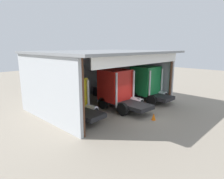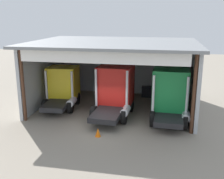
% 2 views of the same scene
% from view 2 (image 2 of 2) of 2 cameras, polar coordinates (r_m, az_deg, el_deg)
% --- Properties ---
extents(ground_plane, '(80.00, 80.00, 0.00)m').
position_cam_2_polar(ground_plane, '(18.83, -1.85, -7.82)').
color(ground_plane, gray).
rests_on(ground_plane, ground).
extents(workshop_shed, '(12.70, 9.94, 5.43)m').
position_cam_2_polar(workshop_shed, '(22.74, 1.02, 5.92)').
color(workshop_shed, '#ADB2B7').
rests_on(workshop_shed, ground).
extents(truck_yellow_center_bay, '(2.71, 4.67, 3.31)m').
position_cam_2_polar(truck_yellow_center_bay, '(22.80, -10.21, 0.57)').
color(truck_yellow_center_bay, yellow).
rests_on(truck_yellow_center_bay, ground).
extents(truck_red_yard_outside, '(2.76, 5.38, 3.70)m').
position_cam_2_polar(truck_red_yard_outside, '(20.62, 0.60, -0.09)').
color(truck_red_yard_outside, red).
rests_on(truck_red_yard_outside, ground).
extents(truck_green_left_bay, '(2.66, 4.48, 3.76)m').
position_cam_2_polar(truck_green_left_bay, '(19.78, 12.08, -0.94)').
color(truck_green_left_bay, '#197F3D').
rests_on(truck_green_left_bay, ground).
extents(oil_drum, '(0.58, 0.58, 0.87)m').
position_cam_2_polar(oil_drum, '(26.26, -2.84, -0.15)').
color(oil_drum, '#197233').
rests_on(oil_drum, ground).
extents(tool_cart, '(0.90, 0.60, 1.00)m').
position_cam_2_polar(tool_cart, '(25.70, 7.23, -0.45)').
color(tool_cart, black).
rests_on(tool_cart, ground).
extents(traffic_cone, '(0.36, 0.36, 0.56)m').
position_cam_2_polar(traffic_cone, '(17.35, -2.95, -8.90)').
color(traffic_cone, orange).
rests_on(traffic_cone, ground).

